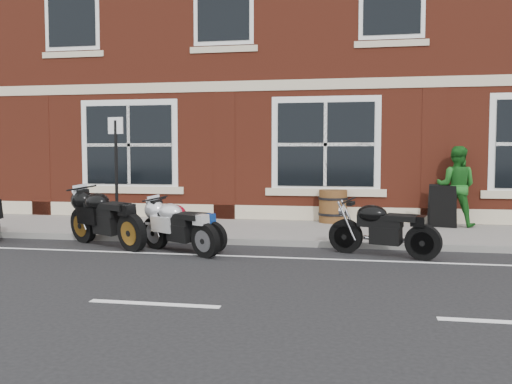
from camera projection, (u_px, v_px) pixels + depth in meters
ground at (218, 258)px, 9.64m from camera, size 80.00×80.00×0.00m
sidewalk at (252, 230)px, 12.58m from camera, size 30.00×3.00×0.12m
kerb at (236, 241)px, 11.03m from camera, size 30.00×0.16×0.12m
pub_building at (294, 29)px, 19.52m from camera, size 24.00×12.00×12.00m
moto_sport_red at (182, 224)px, 10.40m from camera, size 1.79×0.74×0.84m
moto_sport_black at (106, 216)px, 10.76m from camera, size 2.03×1.27×1.02m
moto_sport_silver at (179, 225)px, 10.09m from camera, size 1.73×1.13×0.88m
moto_naked_black at (381, 227)px, 9.77m from camera, size 1.89×0.80×0.89m
pedestrian_right at (456, 186)px, 12.79m from camera, size 1.03×0.90×1.80m
a_board_sign at (442, 206)px, 12.64m from camera, size 0.66×0.53×0.95m
barrel_planter at (333, 206)px, 13.51m from camera, size 0.70×0.70×0.78m
parking_sign at (116, 167)px, 11.52m from camera, size 0.34×0.06×2.37m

